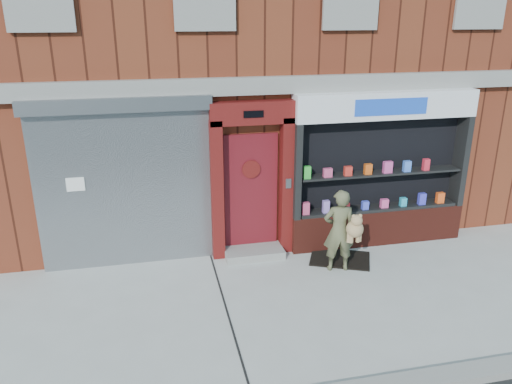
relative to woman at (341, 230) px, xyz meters
name	(u,v)px	position (x,y,z in m)	size (l,w,h in m)	color
ground	(322,299)	(-0.62, -0.87, -0.76)	(80.00, 80.00, 0.00)	#9E9E99
building	(246,28)	(-0.62, 5.13, 3.24)	(12.00, 8.16, 8.00)	#612516
shutter_bay	(124,174)	(-3.62, 1.06, 0.95)	(3.10, 0.30, 3.04)	gray
red_door_bay	(252,180)	(-1.37, 0.99, 0.69)	(1.52, 0.58, 2.90)	#530F0E
pharmacy_bay	(379,176)	(1.13, 0.95, 0.61)	(3.50, 0.41, 3.00)	#5A1D15
woman	(341,230)	(0.00, 0.00, 0.00)	(0.66, 0.54, 1.50)	brown
doormat	(340,259)	(0.17, 0.36, -0.75)	(1.08, 0.76, 0.03)	black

